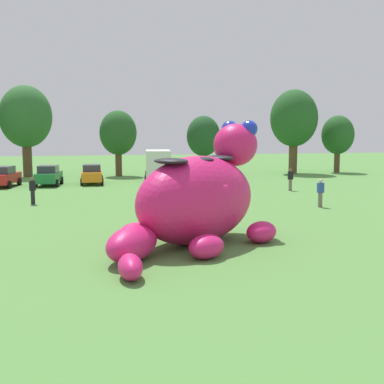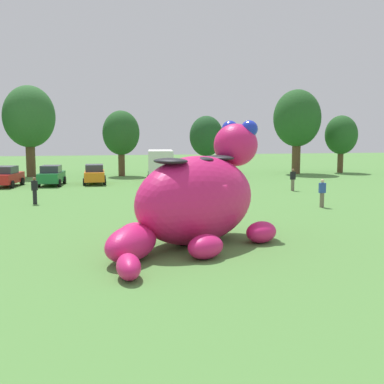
{
  "view_description": "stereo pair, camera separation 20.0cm",
  "coord_description": "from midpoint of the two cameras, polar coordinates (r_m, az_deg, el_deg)",
  "views": [
    {
      "loc": [
        -4.14,
        -19.03,
        4.48
      ],
      "look_at": [
        0.29,
        1.03,
        1.98
      ],
      "focal_mm": 45.64,
      "sensor_mm": 36.0,
      "label": 1
    },
    {
      "loc": [
        -3.94,
        -19.07,
        4.48
      ],
      "look_at": [
        0.29,
        1.03,
        1.98
      ],
      "focal_mm": 45.64,
      "sensor_mm": 36.0,
      "label": 2
    }
  ],
  "objects": [
    {
      "name": "giant_inflatable_creature",
      "position": [
        19.73,
        0.9,
        -0.76
      ],
      "size": [
        7.75,
        8.74,
        5.03
      ],
      "color": "#E01E6B",
      "rests_on": "ground"
    },
    {
      "name": "car_green",
      "position": [
        43.32,
        -15.97,
        1.88
      ],
      "size": [
        2.28,
        4.26,
        1.72
      ],
      "color": "#1E7238",
      "rests_on": "ground"
    },
    {
      "name": "car_orange",
      "position": [
        43.72,
        -11.19,
        2.06
      ],
      "size": [
        2.01,
        4.13,
        1.72
      ],
      "color": "orange",
      "rests_on": "ground"
    },
    {
      "name": "tree_mid_left",
      "position": [
        52.52,
        -18.4,
        8.29
      ],
      "size": [
        5.2,
        5.2,
        9.23
      ],
      "color": "brown",
      "rests_on": "ground"
    },
    {
      "name": "tree_centre",
      "position": [
        51.41,
        1.8,
        6.5
      ],
      "size": [
        3.52,
        3.52,
        6.24
      ],
      "color": "brown",
      "rests_on": "ground"
    },
    {
      "name": "ground_plane",
      "position": [
        19.98,
        0.08,
        -6.02
      ],
      "size": [
        160.0,
        160.0,
        0.0
      ],
      "primitive_type": "plane",
      "color": "#568E42"
    },
    {
      "name": "spectator_wandering",
      "position": [
        38.6,
        11.84,
        1.4
      ],
      "size": [
        0.38,
        0.26,
        1.71
      ],
      "color": "#726656",
      "rests_on": "ground"
    },
    {
      "name": "spectator_by_cars",
      "position": [
        40.96,
        2.16,
        1.85
      ],
      "size": [
        0.38,
        0.26,
        1.71
      ],
      "color": "#2D334C",
      "rests_on": "ground"
    },
    {
      "name": "tree_mid_right",
      "position": [
        57.6,
        17.14,
        6.35
      ],
      "size": [
        3.61,
        3.61,
        6.41
      ],
      "color": "brown",
      "rests_on": "ground"
    },
    {
      "name": "car_red",
      "position": [
        43.48,
        -20.73,
        1.72
      ],
      "size": [
        2.5,
        4.34,
        1.72
      ],
      "color": "red",
      "rests_on": "ground"
    },
    {
      "name": "tree_centre_right",
      "position": [
        55.03,
        12.29,
        8.36
      ],
      "size": [
        5.16,
        5.16,
        9.16
      ],
      "color": "brown",
      "rests_on": "ground"
    },
    {
      "name": "spectator_mid_field",
      "position": [
        30.42,
        15.15,
        -0.15
      ],
      "size": [
        0.38,
        0.26,
        1.71
      ],
      "color": "#726656",
      "rests_on": "ground"
    },
    {
      "name": "box_truck",
      "position": [
        43.8,
        -3.58,
        3.16
      ],
      "size": [
        3.03,
        6.61,
        2.95
      ],
      "color": "#B2231E",
      "rests_on": "ground"
    },
    {
      "name": "tree_centre_left",
      "position": [
        51.25,
        -8.18,
        6.81
      ],
      "size": [
        3.81,
        3.81,
        6.76
      ],
      "color": "brown",
      "rests_on": "ground"
    },
    {
      "name": "spectator_near_inflatable",
      "position": [
        32.2,
        -17.74,
        0.14
      ],
      "size": [
        0.38,
        0.26,
        1.71
      ],
      "color": "black",
      "rests_on": "ground"
    }
  ]
}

